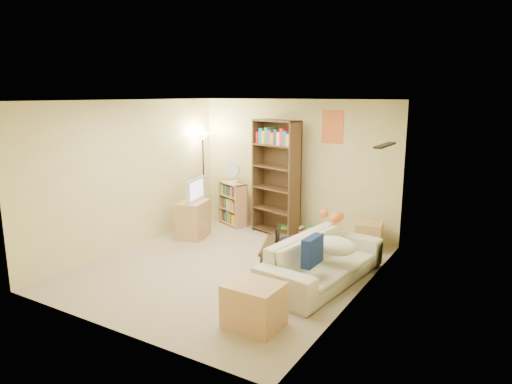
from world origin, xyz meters
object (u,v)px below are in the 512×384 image
at_px(television, 192,190).
at_px(laptop, 287,241).
at_px(floor_lamp, 203,152).
at_px(sofa, 323,260).
at_px(side_table, 369,236).
at_px(end_cabinet, 254,305).
at_px(tabby_cat, 335,216).
at_px(tv_stand, 193,219).
at_px(short_bookshelf, 233,204).
at_px(coffee_table, 282,254).
at_px(tall_bookshelf, 276,175).
at_px(mug, 288,248).
at_px(desk_fan, 233,171).

bearing_deg(television, laptop, -117.23).
bearing_deg(floor_lamp, sofa, -25.45).
distance_m(side_table, end_cabinet, 3.26).
bearing_deg(tabby_cat, tv_stand, -176.23).
height_order(laptop, television, television).
xyz_separation_m(sofa, television, (-2.86, 0.69, 0.56)).
bearing_deg(short_bookshelf, coffee_table, -15.77).
distance_m(tabby_cat, side_table, 0.99).
bearing_deg(tall_bookshelf, coffee_table, -43.58).
relative_size(coffee_table, side_table, 2.33).
xyz_separation_m(short_bookshelf, side_table, (2.83, -0.08, -0.20)).
distance_m(laptop, side_table, 1.72).
xyz_separation_m(coffee_table, end_cabinet, (0.49, -1.60, -0.02)).
distance_m(mug, side_table, 1.99).
xyz_separation_m(television, end_cabinet, (2.68, -2.26, -0.63)).
bearing_deg(tv_stand, tabby_cat, -9.90).
height_order(laptop, tv_stand, tv_stand).
xyz_separation_m(television, floor_lamp, (-0.38, 0.85, 0.58)).
bearing_deg(coffee_table, floor_lamp, 129.00).
relative_size(tabby_cat, end_cabinet, 0.83).
bearing_deg(floor_lamp, short_bookshelf, 20.03).
relative_size(desk_fan, side_table, 0.93).
height_order(mug, desk_fan, desk_fan).
relative_size(mug, tall_bookshelf, 0.07).
height_order(coffee_table, short_bookshelf, short_bookshelf).
distance_m(coffee_table, side_table, 1.83).
xyz_separation_m(coffee_table, television, (-2.19, 0.66, 0.61)).
xyz_separation_m(tabby_cat, floor_lamp, (-3.06, 0.68, 0.74)).
distance_m(tv_stand, tall_bookshelf, 1.74).
xyz_separation_m(mug, end_cabinet, (0.27, -1.35, -0.22)).
xyz_separation_m(sofa, short_bookshelf, (-2.68, 1.74, 0.12)).
bearing_deg(desk_fan, side_table, -0.67).
relative_size(tabby_cat, short_bookshelf, 0.58).
bearing_deg(sofa, short_bookshelf, 63.90).
distance_m(sofa, coffee_table, 0.67).
bearing_deg(floor_lamp, television, -65.74).
xyz_separation_m(tabby_cat, tall_bookshelf, (-1.48, 0.80, 0.41)).
bearing_deg(mug, end_cabinet, -78.89).
height_order(mug, short_bookshelf, short_bookshelf).
bearing_deg(laptop, sofa, -110.58).
distance_m(tabby_cat, television, 2.69).
bearing_deg(laptop, floor_lamp, 54.96).
bearing_deg(tall_bookshelf, side_table, 15.36).
xyz_separation_m(laptop, side_table, (0.79, 1.51, -0.21)).
xyz_separation_m(mug, desk_fan, (-2.19, 1.92, 0.62)).
distance_m(sofa, side_table, 1.68).
xyz_separation_m(television, desk_fan, (0.22, 1.01, 0.22)).
bearing_deg(sofa, end_cabinet, -179.36).
distance_m(coffee_table, desk_fan, 2.71).
relative_size(coffee_table, end_cabinet, 1.79).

